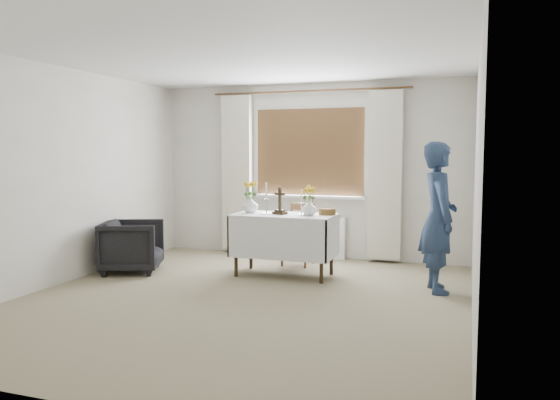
{
  "coord_description": "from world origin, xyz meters",
  "views": [
    {
      "loc": [
        2.2,
        -5.09,
        1.53
      ],
      "look_at": [
        0.07,
        0.99,
        0.96
      ],
      "focal_mm": 35.0,
      "sensor_mm": 36.0,
      "label": 1
    }
  ],
  "objects_px": {
    "altar_table": "(284,245)",
    "person": "(438,217)",
    "armchair": "(132,246)",
    "wooden_cross": "(280,201)",
    "wooden_chair": "(298,234)",
    "flower_vase_right": "(309,208)",
    "flower_vase_left": "(250,205)"
  },
  "relations": [
    {
      "from": "altar_table",
      "to": "wooden_cross",
      "type": "distance_m",
      "value": 0.55
    },
    {
      "from": "armchair",
      "to": "person",
      "type": "height_order",
      "value": "person"
    },
    {
      "from": "altar_table",
      "to": "wooden_chair",
      "type": "height_order",
      "value": "wooden_chair"
    },
    {
      "from": "altar_table",
      "to": "flower_vase_left",
      "type": "xyz_separation_m",
      "value": [
        -0.46,
        0.03,
        0.48
      ]
    },
    {
      "from": "altar_table",
      "to": "flower_vase_right",
      "type": "height_order",
      "value": "flower_vase_right"
    },
    {
      "from": "wooden_cross",
      "to": "flower_vase_right",
      "type": "height_order",
      "value": "wooden_cross"
    },
    {
      "from": "wooden_chair",
      "to": "flower_vase_left",
      "type": "height_order",
      "value": "flower_vase_left"
    },
    {
      "from": "wooden_cross",
      "to": "flower_vase_right",
      "type": "distance_m",
      "value": 0.38
    },
    {
      "from": "wooden_chair",
      "to": "flower_vase_right",
      "type": "bearing_deg",
      "value": -58.28
    },
    {
      "from": "person",
      "to": "wooden_chair",
      "type": "bearing_deg",
      "value": 49.28
    },
    {
      "from": "wooden_chair",
      "to": "flower_vase_left",
      "type": "relative_size",
      "value": 4.05
    },
    {
      "from": "altar_table",
      "to": "wooden_cross",
      "type": "xyz_separation_m",
      "value": [
        -0.05,
        -0.01,
        0.55
      ]
    },
    {
      "from": "armchair",
      "to": "wooden_cross",
      "type": "bearing_deg",
      "value": -99.08
    },
    {
      "from": "person",
      "to": "flower_vase_right",
      "type": "xyz_separation_m",
      "value": [
        -1.51,
        0.16,
        0.04
      ]
    },
    {
      "from": "wooden_cross",
      "to": "flower_vase_left",
      "type": "distance_m",
      "value": 0.42
    },
    {
      "from": "altar_table",
      "to": "wooden_chair",
      "type": "relative_size",
      "value": 1.49
    },
    {
      "from": "wooden_chair",
      "to": "armchair",
      "type": "relative_size",
      "value": 1.15
    },
    {
      "from": "person",
      "to": "flower_vase_left",
      "type": "height_order",
      "value": "person"
    },
    {
      "from": "wooden_chair",
      "to": "flower_vase_right",
      "type": "height_order",
      "value": "flower_vase_right"
    },
    {
      "from": "flower_vase_right",
      "to": "armchair",
      "type": "bearing_deg",
      "value": -169.03
    },
    {
      "from": "flower_vase_left",
      "to": "person",
      "type": "bearing_deg",
      "value": -4.94
    },
    {
      "from": "wooden_chair",
      "to": "wooden_cross",
      "type": "relative_size",
      "value": 2.47
    },
    {
      "from": "armchair",
      "to": "flower_vase_left",
      "type": "bearing_deg",
      "value": -93.94
    },
    {
      "from": "altar_table",
      "to": "person",
      "type": "distance_m",
      "value": 1.89
    },
    {
      "from": "altar_table",
      "to": "flower_vase_right",
      "type": "xyz_separation_m",
      "value": [
        0.32,
        -0.0,
        0.48
      ]
    },
    {
      "from": "altar_table",
      "to": "armchair",
      "type": "height_order",
      "value": "altar_table"
    },
    {
      "from": "flower_vase_left",
      "to": "wooden_chair",
      "type": "bearing_deg",
      "value": 55.41
    },
    {
      "from": "altar_table",
      "to": "armchair",
      "type": "distance_m",
      "value": 1.94
    },
    {
      "from": "wooden_chair",
      "to": "wooden_cross",
      "type": "xyz_separation_m",
      "value": [
        -0.03,
        -0.67,
        0.51
      ]
    },
    {
      "from": "altar_table",
      "to": "armchair",
      "type": "bearing_deg",
      "value": -167.1
    },
    {
      "from": "altar_table",
      "to": "person",
      "type": "relative_size",
      "value": 0.76
    },
    {
      "from": "wooden_cross",
      "to": "flower_vase_left",
      "type": "bearing_deg",
      "value": -168.59
    }
  ]
}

